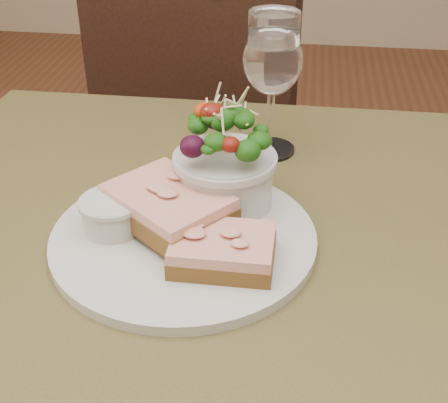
# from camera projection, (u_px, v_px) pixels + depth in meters

# --- Properties ---
(cafe_table) EXTENTS (0.80, 0.80, 0.75)m
(cafe_table) POSITION_uv_depth(u_px,v_px,m) (214.00, 325.00, 0.71)
(cafe_table) COLOR #49411F
(cafe_table) RESTS_ON ground
(chair_far) EXTENTS (0.52, 0.52, 0.90)m
(chair_far) POSITION_uv_depth(u_px,v_px,m) (222.00, 221.00, 1.52)
(chair_far) COLOR black
(chair_far) RESTS_ON ground
(dinner_plate) EXTENTS (0.28, 0.28, 0.01)m
(dinner_plate) POSITION_uv_depth(u_px,v_px,m) (184.00, 238.00, 0.67)
(dinner_plate) COLOR silver
(dinner_plate) RESTS_ON cafe_table
(sandwich_front) EXTENTS (0.10, 0.08, 0.03)m
(sandwich_front) POSITION_uv_depth(u_px,v_px,m) (223.00, 250.00, 0.62)
(sandwich_front) COLOR #512E15
(sandwich_front) RESTS_ON dinner_plate
(sandwich_back) EXTENTS (0.16, 0.15, 0.03)m
(sandwich_back) POSITION_uv_depth(u_px,v_px,m) (168.00, 205.00, 0.67)
(sandwich_back) COLOR #512E15
(sandwich_back) RESTS_ON dinner_plate
(ramekin) EXTENTS (0.06, 0.06, 0.04)m
(ramekin) POSITION_uv_depth(u_px,v_px,m) (112.00, 213.00, 0.66)
(ramekin) COLOR beige
(ramekin) RESTS_ON dinner_plate
(salad_bowl) EXTENTS (0.11, 0.11, 0.13)m
(salad_bowl) POSITION_uv_depth(u_px,v_px,m) (225.00, 157.00, 0.69)
(salad_bowl) COLOR silver
(salad_bowl) RESTS_ON dinner_plate
(garnish) EXTENTS (0.05, 0.04, 0.02)m
(garnish) POSITION_uv_depth(u_px,v_px,m) (153.00, 188.00, 0.73)
(garnish) COLOR #0A3209
(garnish) RESTS_ON dinner_plate
(wine_glass) EXTENTS (0.08, 0.08, 0.18)m
(wine_glass) POSITION_uv_depth(u_px,v_px,m) (273.00, 64.00, 0.79)
(wine_glass) COLOR white
(wine_glass) RESTS_ON cafe_table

